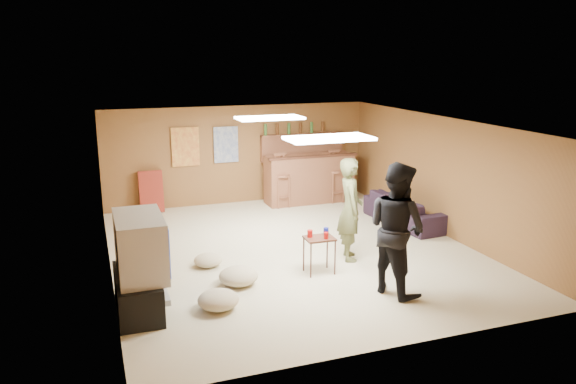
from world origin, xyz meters
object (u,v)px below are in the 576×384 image
object	(u,v)px
person_olive	(350,209)
sofa	(406,210)
bar_counter	(309,178)
person_black	(396,228)
tv_body	(140,246)
tray_table	(319,255)

from	to	relation	value
person_olive	sofa	bearing A→B (deg)	-38.06
bar_counter	sofa	world-z (taller)	bar_counter
person_black	sofa	world-z (taller)	person_black
bar_counter	person_olive	distance (m)	3.71
tv_body	tray_table	distance (m)	2.80
bar_counter	sofa	distance (m)	2.54
sofa	tray_table	size ratio (longest dim) A/B	3.42
person_black	tray_table	xyz separation A→B (m)	(-0.74, 1.01, -0.66)
tv_body	tray_table	world-z (taller)	tv_body
sofa	tray_table	xyz separation A→B (m)	(-2.65, -1.81, 0.00)
bar_counter	person_black	distance (m)	5.11
sofa	tray_table	distance (m)	3.21
bar_counter	sofa	size ratio (longest dim) A/B	1.01
person_black	tray_table	world-z (taller)	person_black
person_black	sofa	distance (m)	3.47
sofa	tv_body	bearing A→B (deg)	107.65
person_black	tray_table	bearing A→B (deg)	18.66
tv_body	person_black	bearing A→B (deg)	-9.87
bar_counter	person_black	size ratio (longest dim) A/B	1.06
person_olive	tray_table	size ratio (longest dim) A/B	2.94
person_olive	person_black	world-z (taller)	person_black
tv_body	bar_counter	size ratio (longest dim) A/B	0.55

